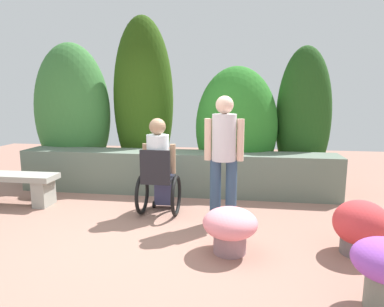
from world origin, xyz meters
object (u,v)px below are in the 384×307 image
at_px(stone_bench, 10,184).
at_px(flower_pot_terracotta_by_wall, 361,227).
at_px(flower_pot_purple_near, 230,227).
at_px(person_in_wheelchair, 159,170).
at_px(person_standing_companion, 224,152).

bearing_deg(stone_bench, flower_pot_terracotta_by_wall, -18.12).
distance_m(stone_bench, flower_pot_purple_near, 3.53).
bearing_deg(person_in_wheelchair, stone_bench, -173.47).
relative_size(stone_bench, flower_pot_terracotta_by_wall, 2.56).
bearing_deg(flower_pot_terracotta_by_wall, person_in_wheelchair, 159.53).
distance_m(flower_pot_purple_near, flower_pot_terracotta_by_wall, 1.34).
relative_size(stone_bench, flower_pot_purple_near, 2.55).
xyz_separation_m(stone_bench, person_in_wheelchair, (2.34, -0.08, 0.32)).
bearing_deg(stone_bench, person_in_wheelchair, -8.54).
height_order(person_standing_companion, flower_pot_purple_near, person_standing_companion).
distance_m(person_standing_companion, flower_pot_purple_near, 1.04).
bearing_deg(flower_pot_purple_near, person_in_wheelchair, 134.15).
bearing_deg(person_standing_companion, flower_pot_terracotta_by_wall, -29.58).
xyz_separation_m(stone_bench, flower_pot_terracotta_by_wall, (4.68, -0.95, -0.02)).
height_order(stone_bench, flower_pot_purple_near, flower_pot_purple_near).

